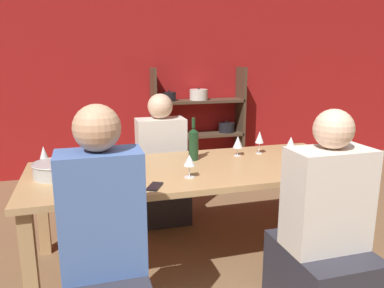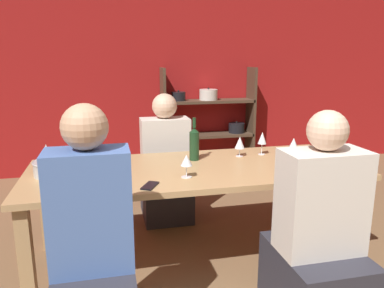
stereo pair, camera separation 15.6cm
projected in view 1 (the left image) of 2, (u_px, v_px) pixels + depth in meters
wall_back_red at (153, 69)px, 4.90m from camera, size 8.80×0.06×2.70m
shelf_unit at (197, 131)px, 5.04m from camera, size 1.25×0.30×1.37m
dining_table at (196, 177)px, 2.75m from camera, size 2.39×0.95×0.72m
mixing_bowl at (56, 169)px, 2.50m from camera, size 0.31×0.31×0.10m
wine_bottle_green at (194, 143)px, 2.89m from camera, size 0.08×0.08×0.33m
wine_glass_white_a at (260, 138)px, 3.09m from camera, size 0.07×0.07×0.19m
wine_glass_white_b at (291, 143)px, 3.00m from camera, size 0.08×0.08×0.16m
wine_glass_empty_a at (189, 161)px, 2.47m from camera, size 0.08×0.08×0.16m
wine_glass_white_c at (44, 153)px, 2.69m from camera, size 0.07×0.07×0.16m
wine_glass_white_d at (89, 162)px, 2.40m from camera, size 0.07×0.07×0.17m
wine_glass_white_e at (238, 143)px, 3.02m from camera, size 0.08×0.08×0.16m
cell_phone at (155, 186)px, 2.30m from camera, size 0.13×0.17×0.01m
person_near_a at (323, 248)px, 2.12m from camera, size 0.45×0.56×1.24m
person_far_a at (161, 174)px, 3.53m from camera, size 0.44×0.56×1.18m
person_near_b at (105, 272)px, 1.82m from camera, size 0.39×0.49×1.30m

